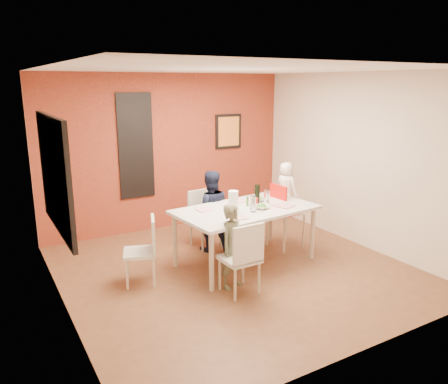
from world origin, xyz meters
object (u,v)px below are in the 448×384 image
child_near (233,246)px  child_far (210,211)px  dining_table (246,213)px  wine_bottle (257,194)px  toddler (286,187)px  paper_towel_roll (233,202)px  chair_near (243,255)px  chair_left (146,247)px  high_chair (284,210)px  chair_far (203,215)px

child_near → child_far: bearing=53.0°
dining_table → wine_bottle: bearing=21.4°
toddler → paper_towel_roll: (-1.12, -0.29, -0.02)m
chair_near → dining_table: bearing=-126.1°
child_far → wine_bottle: 0.82m
chair_left → high_chair: bearing=112.1°
child_far → toddler: 1.22m
chair_near → child_near: (-0.00, 0.24, 0.03)m
chair_near → chair_left: chair_near is taller
child_far → chair_near: bearing=97.7°
chair_far → chair_left: 1.51m
toddler → high_chair: bearing=83.6°
high_chair → wine_bottle: 0.67m
child_far → paper_towel_roll: 0.85m
chair_near → chair_left: (-0.90, 0.92, -0.03)m
chair_left → paper_towel_roll: bearing=100.8°
chair_near → toddler: size_ratio=1.22×
dining_table → wine_bottle: (0.26, 0.10, 0.22)m
chair_near → child_far: size_ratio=0.73×
chair_far → paper_towel_roll: bearing=-98.3°
high_chair → child_far: size_ratio=0.82×
dining_table → toddler: (0.86, 0.20, 0.24)m
dining_table → child_far: bearing=105.7°
dining_table → paper_towel_roll: size_ratio=6.87×
dining_table → chair_near: 1.01m
chair_left → paper_towel_roll: size_ratio=2.92×
dining_table → child_near: 0.83m
paper_towel_roll → child_far: bearing=85.4°
chair_far → high_chair: high_chair is taller
dining_table → child_far: child_far is taller
child_near → toddler: bearing=7.7°
chair_left → toddler: bearing=112.1°
chair_left → child_far: size_ratio=0.70×
toddler → chair_near: bearing=111.3°
chair_far → chair_left: size_ratio=1.02×
high_chair → child_near: size_ratio=0.95×
chair_far → dining_table: bearing=-83.0°
child_near → wine_bottle: 1.15m
chair_near → chair_left: 1.29m
chair_far → child_near: (-0.36, -1.50, 0.05)m
dining_table → chair_near: size_ratio=2.23×
paper_towel_roll → dining_table: bearing=18.6°
chair_near → child_far: child_far is taller
child_near → paper_towel_roll: bearing=37.3°
chair_far → paper_towel_roll: (-0.06, -1.02, 0.47)m
chair_near → toddler: (1.42, 1.02, 0.47)m
chair_near → wine_bottle: wine_bottle is taller
chair_left → child_near: bearing=72.8°
chair_left → child_far: (1.27, 0.59, 0.14)m
dining_table → chair_left: chair_left is taller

